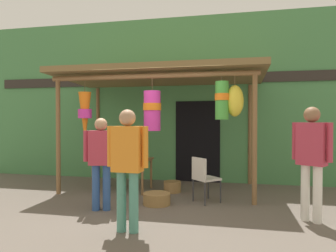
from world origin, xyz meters
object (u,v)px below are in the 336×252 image
at_px(wicker_basket_by_table, 172,187).
at_px(wicker_basket_spare, 157,199).
at_px(display_table, 123,162).
at_px(shopper_by_bananas, 101,156).
at_px(folding_chair, 203,176).
at_px(vendor_in_orange, 312,154).
at_px(flower_heap_on_table, 123,154).
at_px(customer_foreground, 127,160).

height_order(wicker_basket_by_table, wicker_basket_spare, wicker_basket_by_table).
distance_m(display_table, shopper_by_bananas, 1.56).
height_order(display_table, shopper_by_bananas, shopper_by_bananas).
height_order(display_table, folding_chair, folding_chair).
distance_m(display_table, wicker_basket_by_table, 1.20).
bearing_deg(vendor_in_orange, flower_heap_on_table, 157.22).
bearing_deg(wicker_basket_by_table, customer_foreground, -92.87).
xyz_separation_m(wicker_basket_by_table, vendor_in_orange, (2.43, -1.47, 0.91)).
bearing_deg(display_table, customer_foreground, -68.14).
height_order(display_table, wicker_basket_by_table, display_table).
height_order(folding_chair, shopper_by_bananas, shopper_by_bananas).
relative_size(wicker_basket_by_table, wicker_basket_spare, 0.74).
distance_m(display_table, vendor_in_orange, 3.81).
distance_m(vendor_in_orange, shopper_by_bananas, 3.34).
relative_size(flower_heap_on_table, shopper_by_bananas, 0.44).
xyz_separation_m(vendor_in_orange, shopper_by_bananas, (-3.34, -0.11, -0.11)).
bearing_deg(folding_chair, shopper_by_bananas, -152.60).
relative_size(display_table, wicker_basket_by_table, 3.26).
distance_m(wicker_basket_by_table, shopper_by_bananas, 1.99).
height_order(wicker_basket_by_table, vendor_in_orange, vendor_in_orange).
height_order(wicker_basket_spare, shopper_by_bananas, shopper_by_bananas).
bearing_deg(wicker_basket_spare, folding_chair, 20.21).
xyz_separation_m(wicker_basket_by_table, wicker_basket_spare, (-0.08, -1.03, -0.01)).
height_order(folding_chair, customer_foreground, customer_foreground).
bearing_deg(wicker_basket_spare, wicker_basket_by_table, 85.58).
bearing_deg(folding_chair, flower_heap_on_table, 158.01).
bearing_deg(flower_heap_on_table, vendor_in_orange, -22.78).
xyz_separation_m(wicker_basket_by_table, customer_foreground, (-0.12, -2.46, 0.87)).
bearing_deg(wicker_basket_spare, flower_heap_on_table, 134.63).
distance_m(folding_chair, wicker_basket_spare, 0.95).
distance_m(flower_heap_on_table, folding_chair, 2.01).
relative_size(wicker_basket_spare, customer_foreground, 0.30).
distance_m(customer_foreground, shopper_by_bananas, 1.18).
xyz_separation_m(flower_heap_on_table, wicker_basket_spare, (1.03, -1.04, -0.68)).
height_order(display_table, flower_heap_on_table, flower_heap_on_table).
xyz_separation_m(flower_heap_on_table, wicker_basket_by_table, (1.11, -0.02, -0.66)).
height_order(wicker_basket_spare, customer_foreground, customer_foreground).
xyz_separation_m(display_table, wicker_basket_by_table, (1.09, 0.05, -0.51)).
distance_m(display_table, folding_chair, 1.95).
xyz_separation_m(display_table, customer_foreground, (0.97, -2.41, 0.37)).
relative_size(display_table, customer_foreground, 0.71).
xyz_separation_m(display_table, shopper_by_bananas, (0.18, -1.52, 0.29)).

